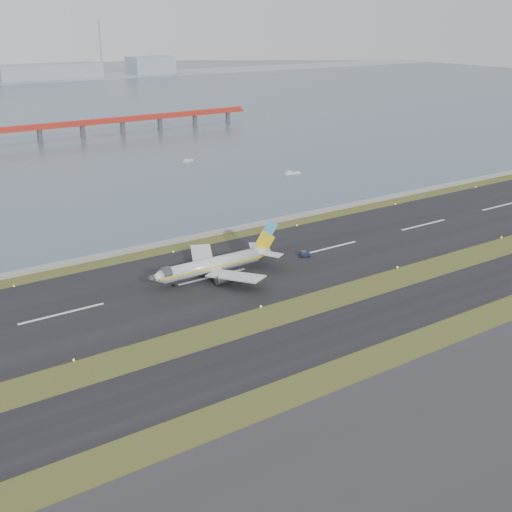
{
  "coord_description": "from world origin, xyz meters",
  "views": [
    {
      "loc": [
        -77.37,
        -105.42,
        64.11
      ],
      "look_at": [
        8.38,
        22.0,
        6.63
      ],
      "focal_mm": 45.0,
      "sensor_mm": 36.0,
      "label": 1
    }
  ],
  "objects": [
    {
      "name": "red_pier",
      "position": [
        20.0,
        250.0,
        7.28
      ],
      "size": [
        260.0,
        5.0,
        10.2
      ],
      "color": "#B52B1F",
      "rests_on": "ground"
    },
    {
      "name": "airliner",
      "position": [
        1.05,
        29.92,
        3.46
      ],
      "size": [
        38.52,
        32.89,
        12.8
      ],
      "color": "silver",
      "rests_on": "ground"
    },
    {
      "name": "workboat_near",
      "position": [
        87.64,
        112.03,
        0.54
      ],
      "size": [
        7.32,
        3.77,
        1.7
      ],
      "rotation": [
        0.0,
        0.0,
        -0.23
      ],
      "color": "silver",
      "rests_on": "ground"
    },
    {
      "name": "apron_strip",
      "position": [
        0.0,
        -55.0,
        0.05
      ],
      "size": [
        1000.0,
        50.0,
        0.1
      ],
      "primitive_type": "cube",
      "color": "#303032",
      "rests_on": "ground"
    },
    {
      "name": "seawall",
      "position": [
        0.0,
        60.0,
        0.5
      ],
      "size": [
        1000.0,
        2.5,
        1.0
      ],
      "primitive_type": "cube",
      "color": "gray",
      "rests_on": "ground"
    },
    {
      "name": "taxiway_strip",
      "position": [
        0.0,
        -12.0,
        0.05
      ],
      "size": [
        1000.0,
        18.0,
        0.1
      ],
      "primitive_type": "cube",
      "color": "black",
      "rests_on": "ground"
    },
    {
      "name": "workboat_far",
      "position": [
        62.42,
        159.64,
        0.48
      ],
      "size": [
        6.58,
        4.17,
        1.53
      ],
      "rotation": [
        0.0,
        0.0,
        0.38
      ],
      "color": "silver",
      "rests_on": "ground"
    },
    {
      "name": "pushback_tug",
      "position": [
        29.27,
        28.44,
        0.88
      ],
      "size": [
        3.18,
        2.42,
        1.8
      ],
      "rotation": [
        0.0,
        0.0,
        -0.33
      ],
      "color": "#131D36",
      "rests_on": "ground"
    },
    {
      "name": "ground",
      "position": [
        0.0,
        0.0,
        0.0
      ],
      "size": [
        1000.0,
        1000.0,
        0.0
      ],
      "primitive_type": "plane",
      "color": "#384117",
      "rests_on": "ground"
    },
    {
      "name": "runway_strip",
      "position": [
        0.0,
        30.0,
        0.05
      ],
      "size": [
        1000.0,
        45.0,
        0.1
      ],
      "primitive_type": "cube",
      "color": "black",
      "rests_on": "ground"
    }
  ]
}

